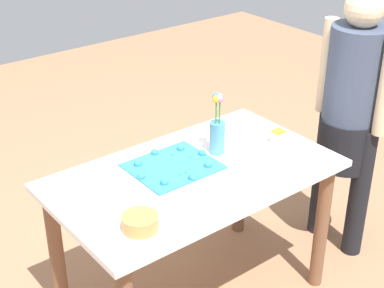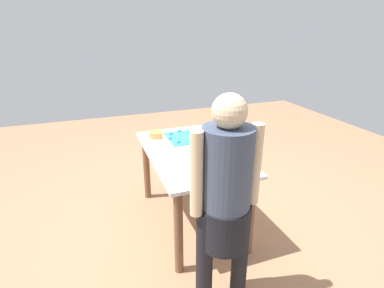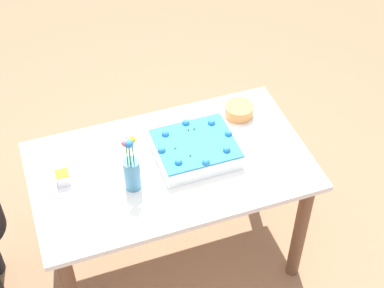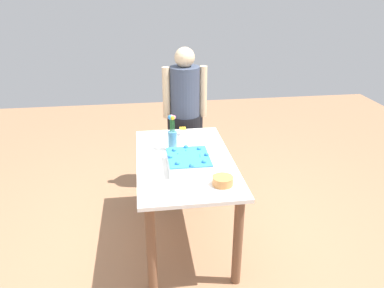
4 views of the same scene
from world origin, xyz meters
The scene contains 7 objects.
dining_table centered at (0.00, 0.00, 0.62)m, with size 1.32×0.77×0.76m.
sheet_cake centered at (-0.13, -0.01, 0.80)m, with size 0.38×0.32×0.11m.
serving_plate_with_slice centered at (0.50, -0.04, 0.78)m, with size 0.18×0.18×0.08m.
cake_knife centered at (0.27, -0.20, 0.76)m, with size 0.21×0.02×0.00m, color silver.
flower_vase centered at (0.20, 0.08, 0.88)m, with size 0.08×0.08×0.31m.
fruit_bowl centered at (-0.44, -0.22, 0.79)m, with size 0.15×0.15×0.06m, color #C07C41.
person_standing centered at (0.96, -0.12, 0.85)m, with size 0.31×0.45×1.49m.
Camera 1 is at (-1.45, -1.83, 2.13)m, focal length 55.00 mm.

